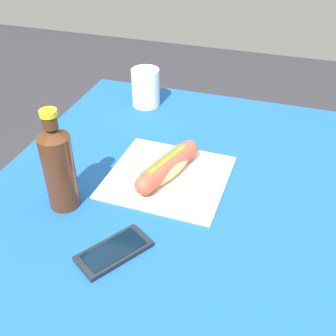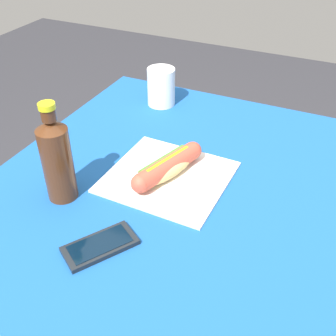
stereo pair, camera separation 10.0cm
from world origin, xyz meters
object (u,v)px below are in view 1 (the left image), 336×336
(cell_phone, at_px, (114,251))
(soda_bottle, at_px, (58,166))
(hot_dog, at_px, (168,167))
(drinking_cup, at_px, (146,88))

(cell_phone, relative_size, soda_bottle, 0.67)
(hot_dog, relative_size, soda_bottle, 0.93)
(cell_phone, bearing_deg, hot_dog, -5.28)
(drinking_cup, bearing_deg, cell_phone, -165.29)
(soda_bottle, xyz_separation_m, drinking_cup, (0.52, -0.00, -0.05))
(cell_phone, distance_m, drinking_cup, 0.64)
(hot_dog, bearing_deg, drinking_cup, 28.11)
(hot_dog, relative_size, drinking_cup, 1.86)
(soda_bottle, bearing_deg, hot_dog, -49.23)
(hot_dog, relative_size, cell_phone, 1.38)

